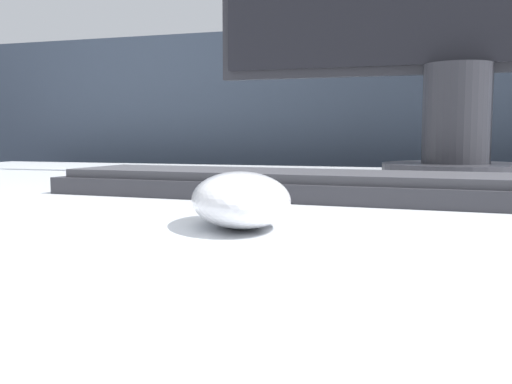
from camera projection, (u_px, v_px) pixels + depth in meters
The scene contains 3 objects.
partition_panel at pixel (354, 278), 1.22m from camera, with size 5.00×0.03×1.01m.
computer_mouse_near at pixel (241, 199), 0.37m from camera, with size 0.10×0.12×0.03m.
keyboard at pixel (290, 185), 0.55m from camera, with size 0.46×0.14×0.02m.
Camera 1 is at (0.18, -0.59, 0.80)m, focal length 42.00 mm.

